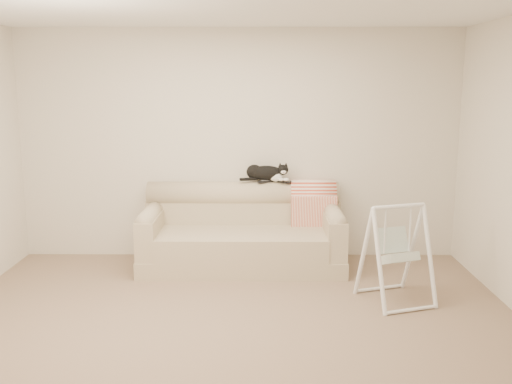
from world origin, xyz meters
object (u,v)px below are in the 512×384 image
remote_a (266,181)px  remote_b (284,182)px  sofa (243,235)px  baby_swing (396,253)px  tuxedo_cat (266,173)px

remote_a → remote_b: 0.21m
sofa → baby_swing: (1.45, -1.04, 0.11)m
tuxedo_cat → baby_swing: (1.19, -1.29, -0.54)m
remote_b → sofa: bearing=-154.7°
sofa → remote_b: (0.46, 0.22, 0.56)m
remote_a → tuxedo_cat: size_ratio=0.32×
sofa → remote_b: bearing=25.3°
remote_b → baby_swing: size_ratio=0.18×
remote_a → baby_swing: remote_a is taller
tuxedo_cat → remote_b: bearing=-8.7°
remote_a → remote_b: remote_a is taller
remote_b → baby_swing: 1.66m
remote_a → baby_swing: bearing=-46.7°
remote_a → baby_swing: size_ratio=0.20×
remote_b → tuxedo_cat: 0.23m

